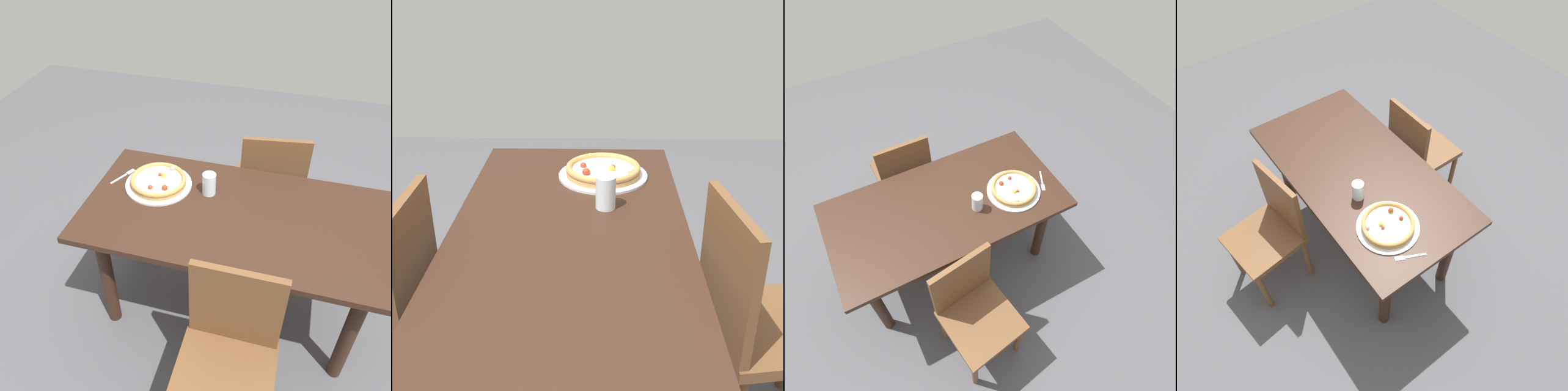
% 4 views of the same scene
% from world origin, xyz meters
% --- Properties ---
extents(ground_plane, '(6.00, 6.00, 0.00)m').
position_xyz_m(ground_plane, '(0.00, 0.00, 0.00)').
color(ground_plane, '#4C4C51').
extents(dining_table, '(1.48, 0.76, 0.73)m').
position_xyz_m(dining_table, '(0.00, 0.00, 0.62)').
color(dining_table, '#331E14').
rests_on(dining_table, ground).
extents(chair_near, '(0.40, 0.40, 0.88)m').
position_xyz_m(chair_near, '(0.10, -0.60, 0.49)').
color(chair_near, brown).
rests_on(chair_near, ground).
extents(chair_far, '(0.45, 0.45, 0.88)m').
position_xyz_m(chair_far, '(0.11, 0.60, 0.49)').
color(chair_far, brown).
rests_on(chair_far, ground).
extents(plate, '(0.35, 0.35, 0.01)m').
position_xyz_m(plate, '(-0.43, 0.11, 0.74)').
color(plate, silver).
rests_on(plate, dining_table).
extents(pizza, '(0.29, 0.29, 0.05)m').
position_xyz_m(pizza, '(-0.43, 0.11, 0.76)').
color(pizza, '#B78447').
rests_on(pizza, plate).
extents(fork, '(0.09, 0.16, 0.00)m').
position_xyz_m(fork, '(-0.64, 0.14, 0.73)').
color(fork, silver).
rests_on(fork, dining_table).
extents(drinking_glass, '(0.07, 0.07, 0.12)m').
position_xyz_m(drinking_glass, '(-0.16, 0.12, 0.79)').
color(drinking_glass, silver).
rests_on(drinking_glass, dining_table).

